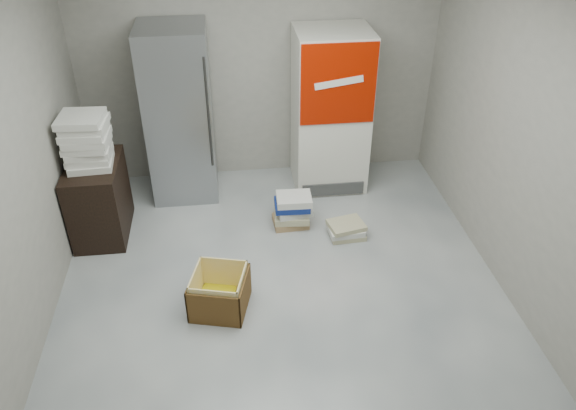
# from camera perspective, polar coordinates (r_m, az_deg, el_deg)

# --- Properties ---
(ground) EXTENTS (5.00, 5.00, 0.00)m
(ground) POSITION_cam_1_polar(r_m,az_deg,el_deg) (4.97, -0.22, -10.77)
(ground) COLOR #BCBCB7
(ground) RESTS_ON ground
(room_shell) EXTENTS (4.04, 5.04, 2.82)m
(room_shell) POSITION_cam_1_polar(r_m,az_deg,el_deg) (3.93, -0.27, 8.29)
(room_shell) COLOR #9A958B
(room_shell) RESTS_ON ground
(steel_fridge) EXTENTS (0.70, 0.72, 1.90)m
(steel_fridge) POSITION_cam_1_polar(r_m,az_deg,el_deg) (6.22, -10.97, 9.01)
(steel_fridge) COLOR #A7A9AF
(steel_fridge) RESTS_ON ground
(coke_cooler) EXTENTS (0.80, 0.73, 1.80)m
(coke_cooler) POSITION_cam_1_polar(r_m,az_deg,el_deg) (6.32, 4.33, 9.50)
(coke_cooler) COLOR silver
(coke_cooler) RESTS_ON ground
(wood_shelf) EXTENTS (0.50, 0.80, 0.80)m
(wood_shelf) POSITION_cam_1_polar(r_m,az_deg,el_deg) (5.96, -18.65, 0.56)
(wood_shelf) COLOR black
(wood_shelf) RESTS_ON ground
(supply_box_stack) EXTENTS (0.44, 0.44, 0.52)m
(supply_box_stack) POSITION_cam_1_polar(r_m,az_deg,el_deg) (5.64, -19.79, 6.18)
(supply_box_stack) COLOR white
(supply_box_stack) RESTS_ON wood_shelf
(phonebook_stack_main) EXTENTS (0.42, 0.34, 0.36)m
(phonebook_stack_main) POSITION_cam_1_polar(r_m,az_deg,el_deg) (5.87, 0.45, -0.54)
(phonebook_stack_main) COLOR #9B7951
(phonebook_stack_main) RESTS_ON ground
(phonebook_stack_side) EXTENTS (0.40, 0.34, 0.16)m
(phonebook_stack_side) POSITION_cam_1_polar(r_m,az_deg,el_deg) (5.80, 5.93, -2.48)
(phonebook_stack_side) COLOR tan
(phonebook_stack_side) RESTS_ON ground
(cardboard_box) EXTENTS (0.57, 0.57, 0.38)m
(cardboard_box) POSITION_cam_1_polar(r_m,az_deg,el_deg) (4.94, -6.96, -8.94)
(cardboard_box) COLOR yellow
(cardboard_box) RESTS_ON ground
(bucket_lid) EXTENTS (0.34, 0.34, 0.08)m
(bucket_lid) POSITION_cam_1_polar(r_m,az_deg,el_deg) (5.13, -6.99, -8.79)
(bucket_lid) COLOR #BBAA0E
(bucket_lid) RESTS_ON ground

